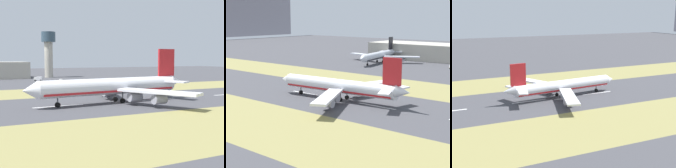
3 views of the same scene
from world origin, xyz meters
TOP-DOWN VIEW (x-y plane):
  - ground_plane at (0.00, 0.00)m, footprint 800.00×800.00m
  - grass_median_west at (-45.00, 0.00)m, footprint 40.00×600.00m
  - grass_median_east at (45.00, 0.00)m, footprint 40.00×600.00m
  - centreline_dash_mid at (0.00, -17.36)m, footprint 1.20×18.00m
  - centreline_dash_far at (0.00, 22.64)m, footprint 1.20×18.00m
  - airplane_main_jet at (-0.65, 0.75)m, footprint 63.87×67.22m

SIDE VIEW (x-z plane):
  - ground_plane at x=0.00m, z-range 0.00..0.00m
  - grass_median_west at x=-45.00m, z-range 0.00..0.01m
  - grass_median_east at x=45.00m, z-range 0.00..0.01m
  - centreline_dash_mid at x=0.00m, z-range 0.00..0.01m
  - centreline_dash_far at x=0.00m, z-range 0.00..0.01m
  - airplane_main_jet at x=-0.65m, z-range -4.08..16.12m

